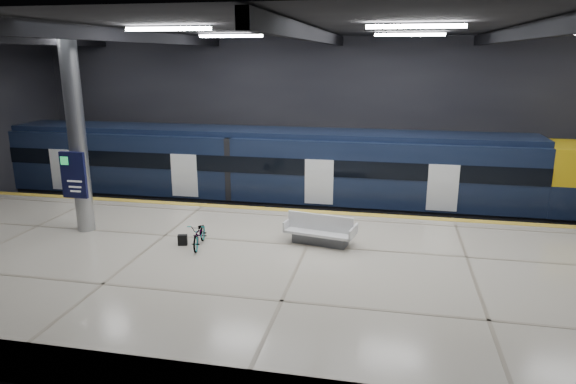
# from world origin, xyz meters

# --- Properties ---
(ground) EXTENTS (30.00, 30.00, 0.00)m
(ground) POSITION_xyz_m (0.00, 0.00, 0.00)
(ground) COLOR black
(ground) RESTS_ON ground
(room_shell) EXTENTS (30.10, 16.10, 8.05)m
(room_shell) POSITION_xyz_m (-0.00, 0.00, 5.72)
(room_shell) COLOR black
(room_shell) RESTS_ON ground
(platform) EXTENTS (30.00, 11.00, 1.10)m
(platform) POSITION_xyz_m (0.00, -2.50, 0.55)
(platform) COLOR beige
(platform) RESTS_ON ground
(safety_strip) EXTENTS (30.00, 0.40, 0.01)m
(safety_strip) POSITION_xyz_m (0.00, 2.75, 1.11)
(safety_strip) COLOR gold
(safety_strip) RESTS_ON platform
(rails) EXTENTS (30.00, 1.52, 0.16)m
(rails) POSITION_xyz_m (0.00, 5.50, 0.08)
(rails) COLOR gray
(rails) RESTS_ON ground
(train) EXTENTS (29.40, 2.84, 3.79)m
(train) POSITION_xyz_m (-1.55, 5.50, 2.06)
(train) COLOR black
(train) RESTS_ON ground
(bench) EXTENTS (2.44, 1.37, 1.02)m
(bench) POSITION_xyz_m (0.39, -0.75, 1.46)
(bench) COLOR #595B60
(bench) RESTS_ON platform
(bicycle) EXTENTS (0.80, 1.66, 0.84)m
(bicycle) POSITION_xyz_m (-3.42, -1.77, 1.52)
(bicycle) COLOR #99999E
(bicycle) RESTS_ON platform
(pannier_bag) EXTENTS (0.34, 0.25, 0.35)m
(pannier_bag) POSITION_xyz_m (-4.02, -1.77, 1.28)
(pannier_bag) COLOR black
(pannier_bag) RESTS_ON platform
(info_column) EXTENTS (0.90, 0.78, 6.90)m
(info_column) POSITION_xyz_m (-8.00, -1.03, 4.46)
(info_column) COLOR #9EA0A5
(info_column) RESTS_ON platform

